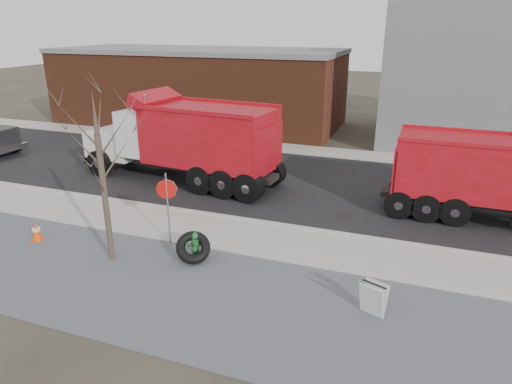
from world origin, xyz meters
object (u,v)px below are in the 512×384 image
at_px(truck_tire, 193,247).
at_px(sandwich_board, 373,299).
at_px(fire_hydrant, 195,246).
at_px(dump_truck_red_a, 498,175).
at_px(stop_sign, 167,196).
at_px(dump_truck_red_b, 185,138).

distance_m(truck_tire, sandwich_board, 5.57).
xyz_separation_m(fire_hydrant, truck_tire, (0.04, -0.22, 0.07)).
height_order(fire_hydrant, dump_truck_red_a, dump_truck_red_a).
bearing_deg(truck_tire, fire_hydrant, 100.88).
distance_m(truck_tire, stop_sign, 1.91).
height_order(stop_sign, dump_truck_red_b, dump_truck_red_b).
bearing_deg(dump_truck_red_b, dump_truck_red_a, -174.31).
height_order(stop_sign, sandwich_board, stop_sign).
relative_size(stop_sign, dump_truck_red_a, 0.29).
distance_m(fire_hydrant, truck_tire, 0.23).
bearing_deg(truck_tire, dump_truck_red_b, 119.66).
bearing_deg(dump_truck_red_b, sandwich_board, 146.85).
height_order(fire_hydrant, dump_truck_red_b, dump_truck_red_b).
bearing_deg(fire_hydrant, dump_truck_red_b, 98.21).
height_order(fire_hydrant, sandwich_board, sandwich_board).
bearing_deg(fire_hydrant, truck_tire, -101.12).
bearing_deg(dump_truck_red_a, stop_sign, -149.36).
relative_size(truck_tire, sandwich_board, 1.60).
relative_size(fire_hydrant, dump_truck_red_a, 0.10).
relative_size(stop_sign, dump_truck_red_b, 0.26).
height_order(sandwich_board, dump_truck_red_b, dump_truck_red_b).
bearing_deg(stop_sign, truck_tire, -31.71).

